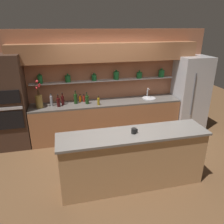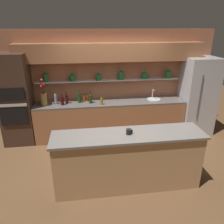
% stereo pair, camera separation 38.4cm
% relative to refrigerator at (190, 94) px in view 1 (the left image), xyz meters
% --- Properties ---
extents(ground_plane, '(12.00, 12.00, 0.00)m').
position_rel_refrigerator_xyz_m(ground_plane, '(-2.20, -1.20, -0.98)').
color(ground_plane, brown).
extents(back_wall_unit, '(5.20, 0.44, 2.60)m').
position_rel_refrigerator_xyz_m(back_wall_unit, '(-2.20, 0.33, 0.57)').
color(back_wall_unit, '#A86647').
rests_on(back_wall_unit, ground_plane).
extents(back_counter_unit, '(3.67, 0.62, 0.92)m').
position_rel_refrigerator_xyz_m(back_counter_unit, '(-2.25, 0.04, -0.52)').
color(back_counter_unit, '#99603D').
rests_on(back_counter_unit, ground_plane).
extents(island_counter, '(2.53, 0.61, 1.02)m').
position_rel_refrigerator_xyz_m(island_counter, '(-2.20, -1.89, -0.47)').
color(island_counter, tan).
rests_on(island_counter, ground_plane).
extents(refrigerator, '(0.79, 0.73, 1.96)m').
position_rel_refrigerator_xyz_m(refrigerator, '(0.00, 0.00, 0.00)').
color(refrigerator, '#B7B7BC').
rests_on(refrigerator, ground_plane).
extents(oven_tower, '(0.70, 0.64, 2.13)m').
position_rel_refrigerator_xyz_m(oven_tower, '(-4.46, 0.04, 0.08)').
color(oven_tower, '#3D281E').
rests_on(oven_tower, ground_plane).
extents(flower_vase, '(0.16, 0.17, 0.65)m').
position_rel_refrigerator_xyz_m(flower_vase, '(-3.83, 0.00, 0.13)').
color(flower_vase, olive).
rests_on(flower_vase, back_counter_unit).
extents(sink_fixture, '(0.34, 0.34, 0.25)m').
position_rel_refrigerator_xyz_m(sink_fixture, '(-1.14, 0.05, -0.04)').
color(sink_fixture, '#B7B7BC').
rests_on(sink_fixture, back_counter_unit).
extents(bottle_wine_0, '(0.08, 0.08, 0.29)m').
position_rel_refrigerator_xyz_m(bottle_wine_0, '(-3.41, -0.03, 0.05)').
color(bottle_wine_0, '#380C0C').
rests_on(bottle_wine_0, back_counter_unit).
extents(bottle_wine_1, '(0.08, 0.08, 0.32)m').
position_rel_refrigerator_xyz_m(bottle_wine_1, '(-3.00, 0.09, 0.06)').
color(bottle_wine_1, '#193814').
rests_on(bottle_wine_1, back_counter_unit).
extents(bottle_sauce_2, '(0.06, 0.06, 0.19)m').
position_rel_refrigerator_xyz_m(bottle_sauce_2, '(-2.88, 0.20, 0.02)').
color(bottle_sauce_2, '#9E4C0A').
rests_on(bottle_sauce_2, back_counter_unit).
extents(bottle_oil_3, '(0.06, 0.06, 0.23)m').
position_rel_refrigerator_xyz_m(bottle_oil_3, '(-2.49, -0.13, 0.03)').
color(bottle_oil_3, olive).
rests_on(bottle_oil_3, back_counter_unit).
extents(bottle_sauce_4, '(0.05, 0.05, 0.18)m').
position_rel_refrigerator_xyz_m(bottle_sauce_4, '(-2.80, 0.17, 0.02)').
color(bottle_sauce_4, maroon).
rests_on(bottle_sauce_4, back_counter_unit).
extents(bottle_wine_5, '(0.07, 0.07, 0.30)m').
position_rel_refrigerator_xyz_m(bottle_wine_5, '(-3.30, 0.07, 0.05)').
color(bottle_wine_5, '#380C0C').
rests_on(bottle_wine_5, back_counter_unit).
extents(bottle_wine_6, '(0.08, 0.08, 0.29)m').
position_rel_refrigerator_xyz_m(bottle_wine_6, '(-2.74, 0.01, 0.05)').
color(bottle_wine_6, '#193814').
rests_on(bottle_wine_6, back_counter_unit).
extents(bottle_spirit_7, '(0.06, 0.06, 0.29)m').
position_rel_refrigerator_xyz_m(bottle_spirit_7, '(-3.56, 0.07, 0.06)').
color(bottle_spirit_7, gray).
rests_on(bottle_spirit_7, back_counter_unit).
extents(coffee_mug, '(0.11, 0.09, 0.09)m').
position_rel_refrigerator_xyz_m(coffee_mug, '(-2.20, -1.89, 0.09)').
color(coffee_mug, black).
rests_on(coffee_mug, island_counter).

